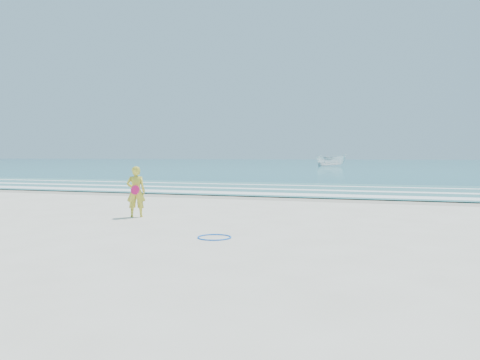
% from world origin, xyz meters
% --- Properties ---
extents(ground, '(400.00, 400.00, 0.00)m').
position_xyz_m(ground, '(0.00, 0.00, 0.00)').
color(ground, silver).
rests_on(ground, ground).
extents(wet_sand, '(400.00, 2.40, 0.00)m').
position_xyz_m(wet_sand, '(0.00, 9.00, 0.00)').
color(wet_sand, '#B2A893').
rests_on(wet_sand, ground).
extents(ocean, '(400.00, 190.00, 0.04)m').
position_xyz_m(ocean, '(0.00, 105.00, 0.02)').
color(ocean, '#19727F').
rests_on(ocean, ground).
extents(shallow, '(400.00, 10.00, 0.01)m').
position_xyz_m(shallow, '(0.00, 14.00, 0.04)').
color(shallow, '#59B7AD').
rests_on(shallow, ocean).
extents(foam_near, '(400.00, 1.40, 0.01)m').
position_xyz_m(foam_near, '(0.00, 10.30, 0.05)').
color(foam_near, white).
rests_on(foam_near, shallow).
extents(foam_mid, '(400.00, 0.90, 0.01)m').
position_xyz_m(foam_mid, '(0.00, 13.20, 0.05)').
color(foam_mid, white).
rests_on(foam_mid, shallow).
extents(foam_far, '(400.00, 0.60, 0.01)m').
position_xyz_m(foam_far, '(0.00, 16.50, 0.05)').
color(foam_far, white).
rests_on(foam_far, shallow).
extents(hoop, '(0.85, 0.85, 0.03)m').
position_xyz_m(hoop, '(1.68, -0.74, 0.01)').
color(hoop, blue).
rests_on(hoop, ground).
extents(boat, '(5.14, 2.34, 1.93)m').
position_xyz_m(boat, '(-4.13, 67.38, 1.00)').
color(boat, white).
rests_on(boat, ocean).
extents(woman, '(0.63, 0.54, 1.47)m').
position_xyz_m(woman, '(-1.71, 1.76, 0.74)').
color(woman, gold).
rests_on(woman, ground).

